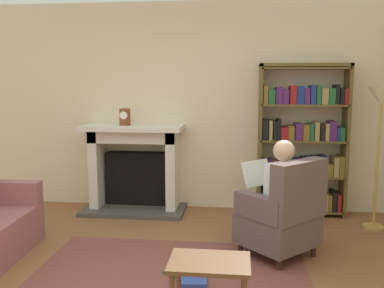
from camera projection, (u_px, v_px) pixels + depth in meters
The scene contains 10 objects.
back_wall at pixel (196, 107), 5.59m from camera, with size 5.60×0.10×2.70m, color beige.
area_rug at pixel (168, 281), 3.57m from camera, with size 2.40×1.80×0.01m, color brown.
fireplace at pixel (135, 165), 5.54m from camera, with size 1.32×0.64×1.13m.
mantel_clock at pixel (125, 117), 5.36m from camera, with size 0.14×0.14×0.21m.
bookshelf at pixel (302, 143), 5.29m from camera, with size 1.09×0.32×1.90m.
armchair_reading at pixel (283, 215), 4.01m from camera, with size 0.89×0.89×0.97m.
seated_reader at pixel (274, 192), 4.08m from camera, with size 0.58×0.58×1.14m.
side_table at pixel (209, 271), 2.91m from camera, with size 0.56×0.39×0.46m.
scattered_books at pixel (186, 276), 3.62m from camera, with size 0.41×0.41×0.04m.
floor_lamp at pixel (381, 109), 4.69m from camera, with size 0.32×0.32×1.63m.
Camera 1 is at (0.58, -3.02, 1.67)m, focal length 39.53 mm.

